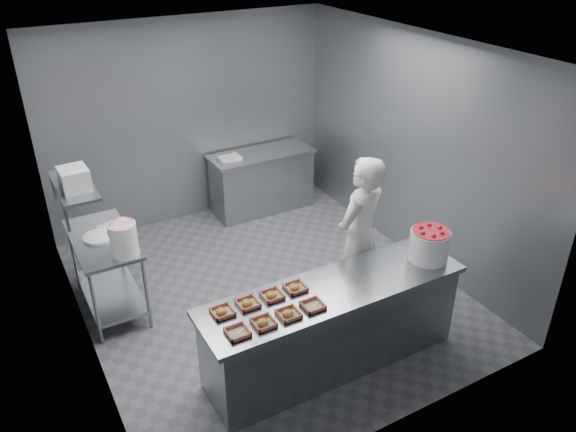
# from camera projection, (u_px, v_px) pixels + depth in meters

# --- Properties ---
(floor) EXTENTS (4.50, 4.50, 0.00)m
(floor) POSITION_uv_depth(u_px,v_px,m) (268.00, 291.00, 6.60)
(floor) COLOR #4C4C51
(floor) RESTS_ON ground
(ceiling) EXTENTS (4.50, 4.50, 0.00)m
(ceiling) POSITION_uv_depth(u_px,v_px,m) (263.00, 48.00, 5.26)
(ceiling) COLOR white
(ceiling) RESTS_ON wall_back
(wall_back) EXTENTS (4.00, 0.04, 2.80)m
(wall_back) POSITION_uv_depth(u_px,v_px,m) (190.00, 122.00, 7.65)
(wall_back) COLOR slate
(wall_back) RESTS_ON ground
(wall_left) EXTENTS (0.04, 4.50, 2.80)m
(wall_left) POSITION_uv_depth(u_px,v_px,m) (69.00, 230.00, 5.07)
(wall_left) COLOR slate
(wall_left) RESTS_ON ground
(wall_right) EXTENTS (0.04, 4.50, 2.80)m
(wall_right) POSITION_uv_depth(u_px,v_px,m) (412.00, 149.00, 6.79)
(wall_right) COLOR slate
(wall_right) RESTS_ON ground
(service_counter) EXTENTS (2.60, 0.70, 0.90)m
(service_counter) POSITION_uv_depth(u_px,v_px,m) (333.00, 326.00, 5.35)
(service_counter) COLOR slate
(service_counter) RESTS_ON ground
(prep_table) EXTENTS (0.60, 1.20, 0.90)m
(prep_table) POSITION_uv_depth(u_px,v_px,m) (106.00, 262.00, 6.06)
(prep_table) COLOR slate
(prep_table) RESTS_ON ground
(back_counter) EXTENTS (1.50, 0.60, 0.90)m
(back_counter) POSITION_uv_depth(u_px,v_px,m) (262.00, 181.00, 8.22)
(back_counter) COLOR slate
(back_counter) RESTS_ON ground
(wall_shelf) EXTENTS (0.35, 0.90, 0.03)m
(wall_shelf) POSITION_uv_depth(u_px,v_px,m) (74.00, 186.00, 5.53)
(wall_shelf) COLOR slate
(wall_shelf) RESTS_ON wall_left
(tray_0) EXTENTS (0.19, 0.18, 0.04)m
(tray_0) POSITION_uv_depth(u_px,v_px,m) (237.00, 332.00, 4.56)
(tray_0) COLOR tan
(tray_0) RESTS_ON service_counter
(tray_1) EXTENTS (0.19, 0.18, 0.06)m
(tray_1) POSITION_uv_depth(u_px,v_px,m) (263.00, 323.00, 4.66)
(tray_1) COLOR tan
(tray_1) RESTS_ON service_counter
(tray_2) EXTENTS (0.19, 0.18, 0.06)m
(tray_2) POSITION_uv_depth(u_px,v_px,m) (288.00, 314.00, 4.76)
(tray_2) COLOR tan
(tray_2) RESTS_ON service_counter
(tray_3) EXTENTS (0.19, 0.18, 0.04)m
(tray_3) POSITION_uv_depth(u_px,v_px,m) (313.00, 305.00, 4.87)
(tray_3) COLOR tan
(tray_3) RESTS_ON service_counter
(tray_4) EXTENTS (0.19, 0.18, 0.06)m
(tray_4) POSITION_uv_depth(u_px,v_px,m) (222.00, 312.00, 4.79)
(tray_4) COLOR tan
(tray_4) RESTS_ON service_counter
(tray_5) EXTENTS (0.19, 0.18, 0.06)m
(tray_5) POSITION_uv_depth(u_px,v_px,m) (248.00, 303.00, 4.89)
(tray_5) COLOR tan
(tray_5) RESTS_ON service_counter
(tray_6) EXTENTS (0.19, 0.18, 0.06)m
(tray_6) POSITION_uv_depth(u_px,v_px,m) (272.00, 295.00, 4.99)
(tray_6) COLOR tan
(tray_6) RESTS_ON service_counter
(tray_7) EXTENTS (0.19, 0.18, 0.06)m
(tray_7) POSITION_uv_depth(u_px,v_px,m) (295.00, 287.00, 5.10)
(tray_7) COLOR tan
(tray_7) RESTS_ON service_counter
(worker) EXTENTS (0.77, 0.64, 1.82)m
(worker) POSITION_uv_depth(u_px,v_px,m) (359.00, 238.00, 5.89)
(worker) COLOR silver
(worker) RESTS_ON ground
(strawberry_tub) EXTENTS (0.39, 0.39, 0.32)m
(strawberry_tub) POSITION_uv_depth(u_px,v_px,m) (429.00, 244.00, 5.48)
(strawberry_tub) COLOR white
(strawberry_tub) RESTS_ON service_counter
(glaze_bucket) EXTENTS (0.29, 0.27, 0.42)m
(glaze_bucket) POSITION_uv_depth(u_px,v_px,m) (124.00, 238.00, 5.55)
(glaze_bucket) COLOR white
(glaze_bucket) RESTS_ON prep_table
(bucket_lid) EXTENTS (0.35, 0.35, 0.03)m
(bucket_lid) POSITION_uv_depth(u_px,v_px,m) (99.00, 237.00, 5.91)
(bucket_lid) COLOR white
(bucket_lid) RESTS_ON prep_table
(rag) EXTENTS (0.15, 0.14, 0.02)m
(rag) POSITION_uv_depth(u_px,v_px,m) (104.00, 227.00, 6.10)
(rag) COLOR #CCB28C
(rag) RESTS_ON prep_table
(appliance) EXTENTS (0.27, 0.31, 0.22)m
(appliance) POSITION_uv_depth(u_px,v_px,m) (74.00, 179.00, 5.37)
(appliance) COLOR gray
(appliance) RESTS_ON wall_shelf
(paper_stack) EXTENTS (0.30, 0.22, 0.04)m
(paper_stack) POSITION_uv_depth(u_px,v_px,m) (230.00, 158.00, 7.79)
(paper_stack) COLOR silver
(paper_stack) RESTS_ON back_counter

